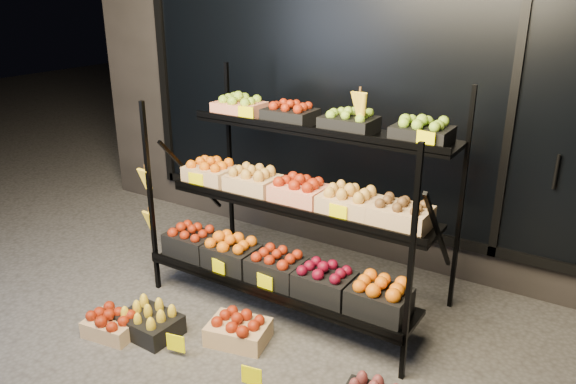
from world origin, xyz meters
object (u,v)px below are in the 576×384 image
Objects in this scene: floor_crate_midleft at (149,321)px; floor_crate_midright at (238,329)px; floor_crate_left at (112,324)px; display_rack at (293,204)px.

floor_crate_midright is at bearing 26.64° from floor_crate_midleft.
floor_crate_left is 0.26m from floor_crate_midleft.
floor_crate_midright is at bearing 19.26° from floor_crate_left.
floor_crate_left is (-0.81, -1.05, -0.70)m from display_rack.
display_rack is 1.51m from floor_crate_left.
floor_crate_midleft reaches higher than floor_crate_left.
floor_crate_midright is (0.78, 0.41, 0.01)m from floor_crate_left.
display_rack is 4.83× the size of floor_crate_midright.
floor_crate_left is at bearing -127.67° from display_rack.
floor_crate_left is 0.88m from floor_crate_midright.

